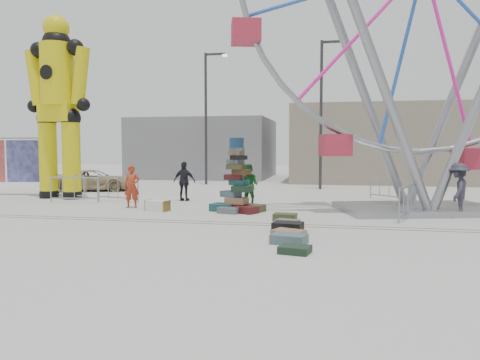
% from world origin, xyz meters
% --- Properties ---
extents(ground, '(90.00, 90.00, 0.00)m').
position_xyz_m(ground, '(0.00, 0.00, 0.00)').
color(ground, '#9E9E99').
rests_on(ground, ground).
extents(track_line_near, '(40.00, 0.04, 0.01)m').
position_xyz_m(track_line_near, '(0.00, 0.60, 0.00)').
color(track_line_near, '#47443F').
rests_on(track_line_near, ground).
extents(track_line_far, '(40.00, 0.04, 0.01)m').
position_xyz_m(track_line_far, '(0.00, 1.00, 0.00)').
color(track_line_far, '#47443F').
rests_on(track_line_far, ground).
extents(building_right, '(12.00, 8.00, 5.00)m').
position_xyz_m(building_right, '(7.00, 20.00, 2.50)').
color(building_right, gray).
rests_on(building_right, ground).
extents(building_left, '(10.00, 8.00, 4.40)m').
position_xyz_m(building_left, '(-6.00, 22.00, 2.20)').
color(building_left, gray).
rests_on(building_left, ground).
extents(lamp_post_right, '(1.41, 0.25, 8.00)m').
position_xyz_m(lamp_post_right, '(3.09, 13.00, 4.48)').
color(lamp_post_right, '#2D2D30').
rests_on(lamp_post_right, ground).
extents(lamp_post_left, '(1.41, 0.25, 8.00)m').
position_xyz_m(lamp_post_left, '(-3.91, 15.00, 4.48)').
color(lamp_post_left, '#2D2D30').
rests_on(lamp_post_left, ground).
extents(suitcase_tower, '(2.04, 1.68, 2.62)m').
position_xyz_m(suitcase_tower, '(0.34, 3.40, 0.73)').
color(suitcase_tower, '#1B4E51').
rests_on(suitcase_tower, ground).
extents(crash_test_dummy, '(3.31, 1.45, 8.31)m').
position_xyz_m(crash_test_dummy, '(-8.29, 6.06, 4.38)').
color(crash_test_dummy, black).
rests_on(crash_test_dummy, ground).
extents(banner_scaffold, '(3.85, 1.43, 2.75)m').
position_xyz_m(banner_scaffold, '(-11.56, 6.75, 2.07)').
color(banner_scaffold, gray).
rests_on(banner_scaffold, ground).
extents(steamer_trunk, '(0.89, 0.64, 0.38)m').
position_xyz_m(steamer_trunk, '(-2.50, 3.00, 0.19)').
color(steamer_trunk, silver).
rests_on(steamer_trunk, ground).
extents(row_case_0, '(0.75, 0.54, 0.22)m').
position_xyz_m(row_case_0, '(2.23, 1.67, 0.11)').
color(row_case_0, '#3D4020').
rests_on(row_case_0, ground).
extents(row_case_1, '(0.76, 0.65, 0.17)m').
position_xyz_m(row_case_1, '(2.38, 0.74, 0.09)').
color(row_case_1, slate).
rests_on(row_case_1, ground).
extents(row_case_2, '(0.87, 0.69, 0.26)m').
position_xyz_m(row_case_2, '(2.50, -0.19, 0.13)').
color(row_case_2, black).
rests_on(row_case_2, ground).
extents(row_case_3, '(0.93, 0.79, 0.19)m').
position_xyz_m(row_case_3, '(2.60, -1.04, 0.10)').
color(row_case_3, '#946D4B').
rests_on(row_case_3, ground).
extents(row_case_4, '(0.92, 0.73, 0.23)m').
position_xyz_m(row_case_4, '(2.68, -1.82, 0.12)').
color(row_case_4, '#4B626C').
rests_on(row_case_4, ground).
extents(row_case_5, '(0.74, 0.65, 0.16)m').
position_xyz_m(row_case_5, '(2.90, -2.80, 0.08)').
color(row_case_5, '#1B301F').
rests_on(row_case_5, ground).
extents(barricade_dummy_a, '(1.95, 0.64, 1.10)m').
position_xyz_m(barricade_dummy_a, '(-7.86, 5.93, 0.55)').
color(barricade_dummy_a, gray).
rests_on(barricade_dummy_a, ground).
extents(barricade_dummy_b, '(2.00, 0.36, 1.10)m').
position_xyz_m(barricade_dummy_b, '(-6.81, 4.72, 0.55)').
color(barricade_dummy_b, gray).
rests_on(barricade_dummy_b, ground).
extents(barricade_dummy_c, '(1.98, 0.49, 1.10)m').
position_xyz_m(barricade_dummy_c, '(-5.17, 5.35, 0.55)').
color(barricade_dummy_c, gray).
rests_on(barricade_dummy_c, ground).
extents(barricade_wheel_front, '(0.86, 1.88, 1.10)m').
position_xyz_m(barricade_wheel_front, '(6.02, 2.67, 0.55)').
color(barricade_wheel_front, gray).
rests_on(barricade_wheel_front, ground).
extents(barricade_wheel_back, '(1.51, 1.46, 1.10)m').
position_xyz_m(barricade_wheel_back, '(6.07, 8.15, 0.55)').
color(barricade_wheel_back, gray).
rests_on(barricade_wheel_back, ground).
extents(pedestrian_red, '(0.66, 0.51, 1.62)m').
position_xyz_m(pedestrian_red, '(-3.76, 3.63, 0.81)').
color(pedestrian_red, '#9E3016').
rests_on(pedestrian_red, ground).
extents(pedestrian_green, '(0.94, 0.83, 1.63)m').
position_xyz_m(pedestrian_green, '(0.45, 5.23, 0.81)').
color(pedestrian_green, '#1A6A26').
rests_on(pedestrian_green, ground).
extents(pedestrian_black, '(1.02, 0.51, 1.68)m').
position_xyz_m(pedestrian_black, '(-2.52, 6.19, 0.84)').
color(pedestrian_black, black).
rests_on(pedestrian_black, ground).
extents(pedestrian_grey, '(1.02, 1.31, 1.78)m').
position_xyz_m(pedestrian_grey, '(7.72, 3.52, 0.89)').
color(pedestrian_grey, '#2B2937').
rests_on(pedestrian_grey, ground).
extents(parked_suv, '(4.31, 2.94, 1.09)m').
position_xyz_m(parked_suv, '(-8.62, 9.78, 0.55)').
color(parked_suv, tan).
rests_on(parked_suv, ground).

